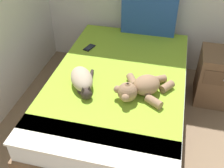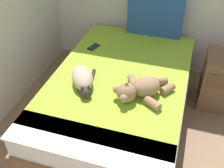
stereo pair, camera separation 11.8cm
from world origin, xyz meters
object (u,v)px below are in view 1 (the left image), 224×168
object	(u,v)px
cat	(82,80)
cell_phone	(89,48)
patterned_cushion	(149,12)
bed	(118,97)
nightstand	(220,77)
teddy_bear	(141,88)

from	to	relation	value
cat	cell_phone	size ratio (longest dim) A/B	2.70
patterned_cushion	cat	bearing A→B (deg)	-109.93
bed	patterned_cushion	xyz separation A→B (m)	(0.15, 0.93, 0.54)
patterned_cushion	nightstand	world-z (taller)	patterned_cushion
nightstand	cat	bearing A→B (deg)	-148.68
patterned_cushion	cat	distance (m)	1.27
bed	nightstand	distance (m)	1.16
cat	nightstand	xyz separation A→B (m)	(1.30, 0.79, -0.31)
patterned_cushion	nightstand	bearing A→B (deg)	-24.18
nightstand	bed	bearing A→B (deg)	-151.91
patterned_cushion	teddy_bear	xyz separation A→B (m)	(0.10, -1.17, -0.19)
patterned_cushion	cell_phone	distance (m)	0.81
bed	nightstand	world-z (taller)	nightstand
cat	bed	bearing A→B (deg)	41.40
patterned_cushion	bed	bearing A→B (deg)	-99.05
patterned_cushion	nightstand	distance (m)	1.08
bed	patterned_cushion	bearing A→B (deg)	80.95
patterned_cushion	cat	xyz separation A→B (m)	(-0.43, -1.18, -0.20)
bed	patterned_cushion	size ratio (longest dim) A/B	3.20
cat	teddy_bear	world-z (taller)	teddy_bear
cat	nightstand	size ratio (longest dim) A/B	0.74
nightstand	cell_phone	bearing A→B (deg)	-175.29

